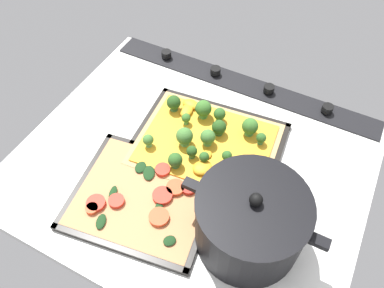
{
  "coord_description": "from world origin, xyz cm",
  "views": [
    {
      "loc": [
        -23.24,
        44.79,
        71.1
      ],
      "look_at": [
        0.29,
        -0.64,
        5.71
      ],
      "focal_mm": 35.45,
      "sensor_mm": 36.0,
      "label": 1
    }
  ],
  "objects_px": {
    "broccoli_pizza": "(206,140)",
    "veggie_pizza_back": "(144,196)",
    "baking_tray_front": "(206,146)",
    "baking_tray_back": "(143,197)",
    "cooking_pot": "(250,221)"
  },
  "relations": [
    {
      "from": "broccoli_pizza",
      "to": "veggie_pizza_back",
      "type": "bearing_deg",
      "value": 74.01
    },
    {
      "from": "baking_tray_front",
      "to": "veggie_pizza_back",
      "type": "height_order",
      "value": "veggie_pizza_back"
    },
    {
      "from": "baking_tray_back",
      "to": "veggie_pizza_back",
      "type": "bearing_deg",
      "value": 166.7
    },
    {
      "from": "veggie_pizza_back",
      "to": "baking_tray_back",
      "type": "bearing_deg",
      "value": -13.3
    },
    {
      "from": "baking_tray_front",
      "to": "broccoli_pizza",
      "type": "height_order",
      "value": "broccoli_pizza"
    },
    {
      "from": "veggie_pizza_back",
      "to": "cooking_pot",
      "type": "relative_size",
      "value": 1.08
    },
    {
      "from": "baking_tray_back",
      "to": "cooking_pot",
      "type": "relative_size",
      "value": 1.18
    },
    {
      "from": "broccoli_pizza",
      "to": "cooking_pot",
      "type": "relative_size",
      "value": 1.23
    },
    {
      "from": "baking_tray_front",
      "to": "veggie_pizza_back",
      "type": "bearing_deg",
      "value": 72.76
    },
    {
      "from": "broccoli_pizza",
      "to": "baking_tray_back",
      "type": "height_order",
      "value": "broccoli_pizza"
    },
    {
      "from": "baking_tray_front",
      "to": "broccoli_pizza",
      "type": "relative_size",
      "value": 1.08
    },
    {
      "from": "broccoli_pizza",
      "to": "cooking_pot",
      "type": "xyz_separation_m",
      "value": [
        -0.17,
        0.17,
        0.05
      ]
    },
    {
      "from": "veggie_pizza_back",
      "to": "cooking_pot",
      "type": "bearing_deg",
      "value": -175.39
    },
    {
      "from": "broccoli_pizza",
      "to": "cooking_pot",
      "type": "distance_m",
      "value": 0.25
    },
    {
      "from": "veggie_pizza_back",
      "to": "broccoli_pizza",
      "type": "bearing_deg",
      "value": -105.99
    }
  ]
}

